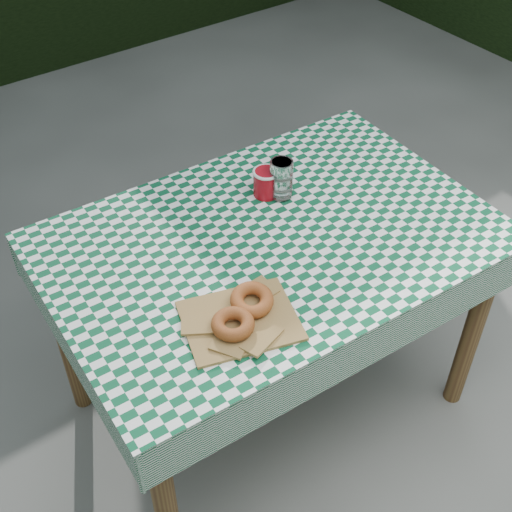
{
  "coord_description": "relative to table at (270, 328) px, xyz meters",
  "views": [
    {
      "loc": [
        -0.83,
        -1.06,
        1.98
      ],
      "look_at": [
        -0.06,
        0.01,
        0.79
      ],
      "focal_mm": 47.4,
      "sensor_mm": 36.0,
      "label": 1
    }
  ],
  "objects": [
    {
      "name": "paper_bag",
      "position": [
        -0.25,
        -0.21,
        0.39
      ],
      "size": [
        0.32,
        0.29,
        0.01
      ],
      "primitive_type": "cube",
      "rotation": [
        0.0,
        0.0,
        -0.3
      ],
      "color": "#9A7443",
      "rests_on": "tablecloth"
    },
    {
      "name": "tablecloth",
      "position": [
        0.0,
        0.0,
        0.38
      ],
      "size": [
        1.28,
        0.89,
        0.01
      ],
      "primitive_type": "cube",
      "rotation": [
        0.0,
        0.0,
        -0.05
      ],
      "color": "#0B4B2B",
      "rests_on": "table"
    },
    {
      "name": "drinking_glass",
      "position": [
        0.13,
        0.13,
        0.44
      ],
      "size": [
        0.07,
        0.07,
        0.12
      ],
      "primitive_type": "cylinder",
      "rotation": [
        0.0,
        0.0,
        0.03
      ],
      "color": "white",
      "rests_on": "tablecloth"
    },
    {
      "name": "coffee_mug",
      "position": [
        0.1,
        0.17,
        0.42
      ],
      "size": [
        0.19,
        0.19,
        0.08
      ],
      "primitive_type": null,
      "rotation": [
        0.0,
        0.0,
        -0.34
      ],
      "color": "maroon",
      "rests_on": "tablecloth"
    },
    {
      "name": "table",
      "position": [
        0.0,
        0.0,
        0.0
      ],
      "size": [
        1.26,
        0.87,
        0.75
      ],
      "primitive_type": "cube",
      "rotation": [
        0.0,
        0.0,
        -0.05
      ],
      "color": "#54331C",
      "rests_on": "ground"
    },
    {
      "name": "ground",
      "position": [
        -0.04,
        -0.08,
        -0.38
      ],
      "size": [
        60.0,
        60.0,
        0.0
      ],
      "primitive_type": "plane",
      "color": "#474843",
      "rests_on": "ground"
    },
    {
      "name": "bagel_front",
      "position": [
        -0.29,
        -0.23,
        0.41
      ],
      "size": [
        0.14,
        0.14,
        0.03
      ],
      "primitive_type": "torus",
      "rotation": [
        0.0,
        0.0,
        0.54
      ],
      "color": "brown",
      "rests_on": "paper_bag"
    },
    {
      "name": "bagel_back",
      "position": [
        -0.2,
        -0.19,
        0.41
      ],
      "size": [
        0.15,
        0.15,
        0.03
      ],
      "primitive_type": "torus",
      "rotation": [
        0.0,
        0.0,
        -0.46
      ],
      "color": "brown",
      "rests_on": "paper_bag"
    }
  ]
}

